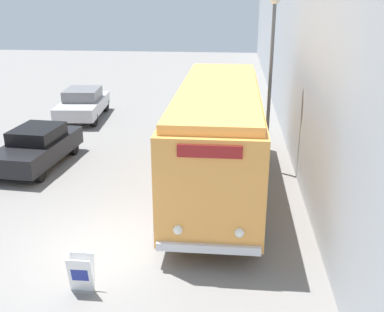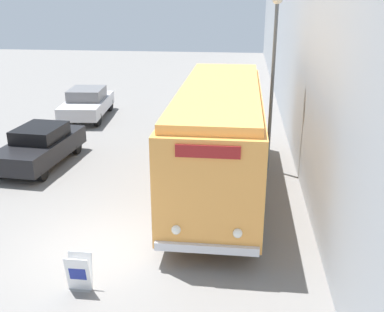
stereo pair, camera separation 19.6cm
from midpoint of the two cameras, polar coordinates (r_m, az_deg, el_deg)
ground_plane at (r=11.82m, az=-11.82°, el=-11.59°), size 80.00×80.00×0.00m
building_wall_right at (r=19.78m, az=13.47°, el=12.57°), size 0.30×60.00×7.44m
vintage_bus at (r=14.21m, az=3.86°, el=2.88°), size 2.53×9.38×3.44m
sign_board at (r=10.28m, az=-13.59°, el=-14.26°), size 0.53×0.33×0.86m
streetlamp at (r=15.71m, az=10.70°, el=11.95°), size 0.36×0.36×6.11m
parked_car_near at (r=17.61m, az=-18.38°, el=1.25°), size 2.10×4.33×1.46m
parked_car_mid at (r=23.76m, az=-12.95°, el=6.58°), size 2.30×4.50×1.51m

